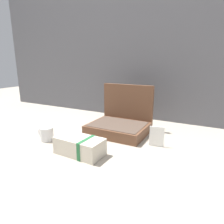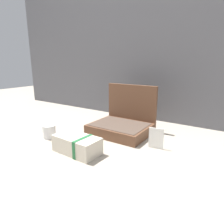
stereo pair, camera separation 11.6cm
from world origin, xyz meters
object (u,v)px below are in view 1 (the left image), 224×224
cream_toiletry_bag (80,146)px  info_card_left (157,136)px  coffee_mug (47,134)px  open_suitcase (121,122)px

cream_toiletry_bag → info_card_left: info_card_left is taller
coffee_mug → cream_toiletry_bag: bearing=-11.2°
cream_toiletry_bag → coffee_mug: 0.31m
open_suitcase → info_card_left: size_ratio=3.21×
cream_toiletry_bag → open_suitcase: bearing=84.3°
open_suitcase → cream_toiletry_bag: 0.41m
open_suitcase → info_card_left: (0.29, -0.12, -0.01)m
info_card_left → open_suitcase: bearing=147.2°
open_suitcase → info_card_left: 0.31m
open_suitcase → cream_toiletry_bag: bearing=-95.7°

